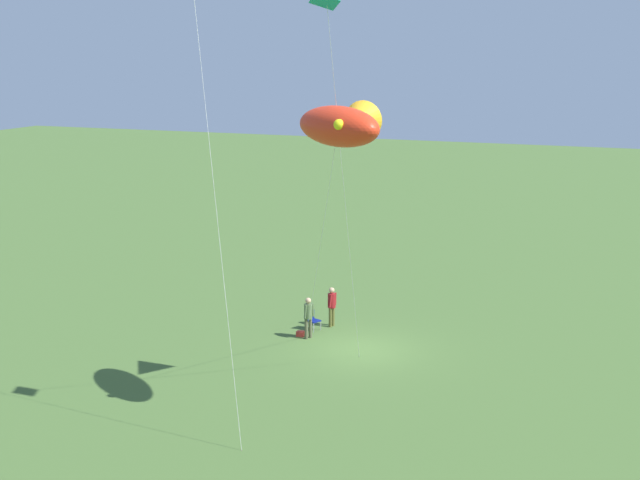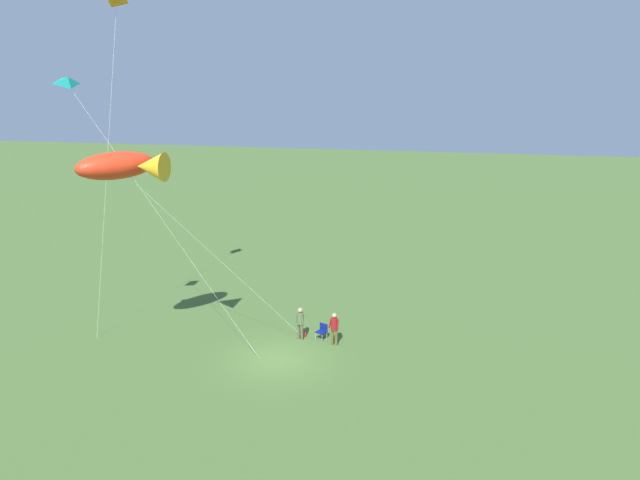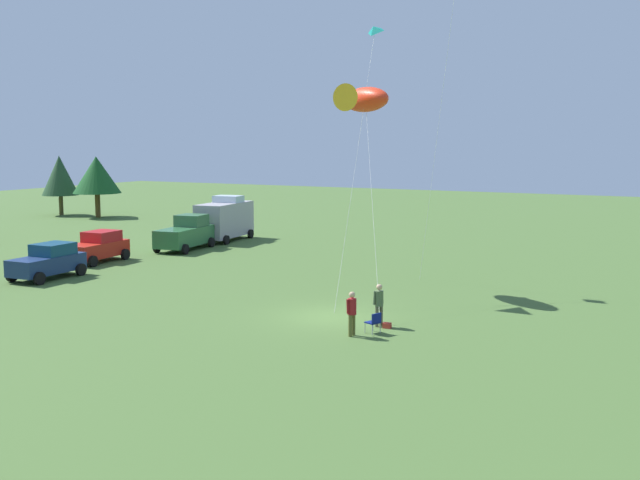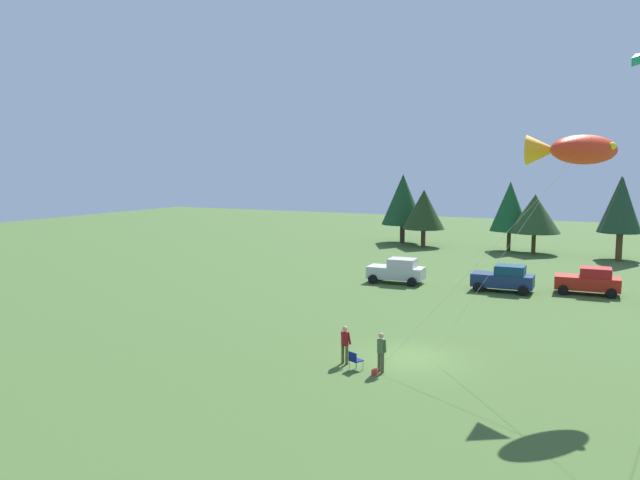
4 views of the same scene
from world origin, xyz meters
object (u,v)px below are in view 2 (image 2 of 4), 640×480
(person_spectator, at_px, (334,326))
(kite_delta_teal, at_px, (70,83))
(person_kite_flyer, at_px, (300,321))
(kite_delta_orange, at_px, (115,1))
(folding_chair, at_px, (322,330))
(kite_large_fish, at_px, (125,166))
(backpack_on_grass, at_px, (304,334))

(person_spectator, bearing_deg, kite_delta_teal, -59.04)
(person_kite_flyer, height_order, kite_delta_orange, kite_delta_orange)
(person_spectator, bearing_deg, folding_chair, -118.47)
(kite_large_fish, relative_size, kite_delta_teal, 0.76)
(backpack_on_grass, distance_m, kite_delta_teal, 16.55)
(person_kite_flyer, distance_m, folding_chair, 1.26)
(backpack_on_grass, bearing_deg, kite_delta_teal, 27.43)
(kite_delta_teal, bearing_deg, folding_chair, -155.53)
(backpack_on_grass, relative_size, kite_large_fish, 0.03)
(folding_chair, height_order, kite_delta_teal, kite_delta_teal)
(folding_chair, xyz_separation_m, person_spectator, (-0.75, 0.61, 0.53))
(person_kite_flyer, bearing_deg, kite_delta_orange, -62.92)
(person_kite_flyer, bearing_deg, backpack_on_grass, -166.58)
(kite_large_fish, xyz_separation_m, kite_delta_orange, (2.14, -4.21, 7.33))
(person_kite_flyer, bearing_deg, person_spectator, 108.12)
(kite_delta_orange, bearing_deg, backpack_on_grass, -178.78)
(person_spectator, bearing_deg, kite_delta_orange, -82.06)
(person_spectator, xyz_separation_m, kite_delta_orange, (10.99, -0.54, 15.81))
(backpack_on_grass, height_order, kite_delta_orange, kite_delta_orange)
(folding_chair, bearing_deg, kite_delta_teal, -41.52)
(person_kite_flyer, height_order, backpack_on_grass, person_kite_flyer)
(kite_large_fish, relative_size, kite_delta_orange, 0.59)
(kite_delta_orange, bearing_deg, person_kite_flyer, 178.70)
(backpack_on_grass, height_order, kite_delta_teal, kite_delta_teal)
(person_kite_flyer, bearing_deg, kite_delta_teal, -35.95)
(kite_delta_teal, bearing_deg, person_kite_flyer, -154.34)
(backpack_on_grass, bearing_deg, person_spectator, 157.10)
(folding_chair, height_order, kite_delta_orange, kite_delta_orange)
(person_spectator, relative_size, kite_large_fish, 0.17)
(kite_large_fish, bearing_deg, kite_delta_orange, -63.06)
(folding_chair, xyz_separation_m, backpack_on_grass, (1.00, -0.13, -0.38))
(folding_chair, distance_m, backpack_on_grass, 1.08)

